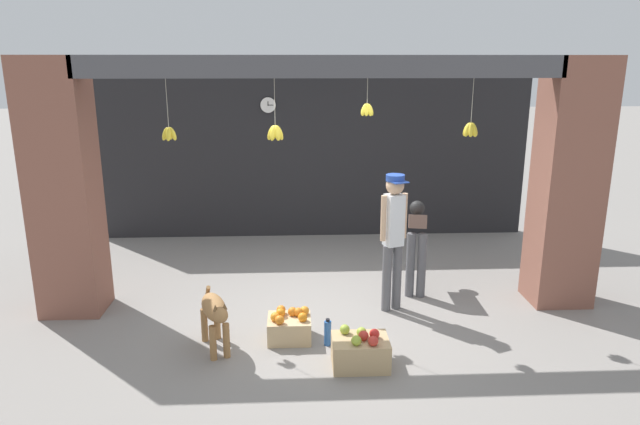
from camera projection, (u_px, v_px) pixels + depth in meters
name	position (u px, v px, depth m)	size (l,w,h in m)	color
ground_plane	(322.00, 315.00, 6.73)	(60.00, 60.00, 0.00)	gray
shop_back_wall	(312.00, 149.00, 9.45)	(7.18, 0.12, 2.96)	#232326
shop_pillar_left	(64.00, 190.00, 6.50)	(0.70, 0.60, 2.96)	brown
shop_pillar_right	(568.00, 184.00, 6.76)	(0.70, 0.60, 2.96)	brown
storefront_awning	(322.00, 69.00, 6.11)	(5.28, 0.26, 0.93)	#4C4C51
dog	(215.00, 312.00, 5.80)	(0.41, 0.81, 0.63)	#9E7042
shopkeeper	(393.00, 232.00, 6.63)	(0.32, 0.30, 1.65)	#56565B
worker_stooping	(417.00, 236.00, 7.30)	(0.35, 0.83, 1.09)	#56565B
fruit_crate_oranges	(289.00, 326.00, 6.11)	(0.46, 0.40, 0.34)	tan
fruit_crate_apples	(360.00, 351.00, 5.57)	(0.55, 0.42, 0.38)	tan
water_bottle	(328.00, 333.00, 5.99)	(0.08, 0.08, 0.30)	#2D60AD
wall_clock	(268.00, 105.00, 9.16)	(0.26, 0.03, 0.26)	black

